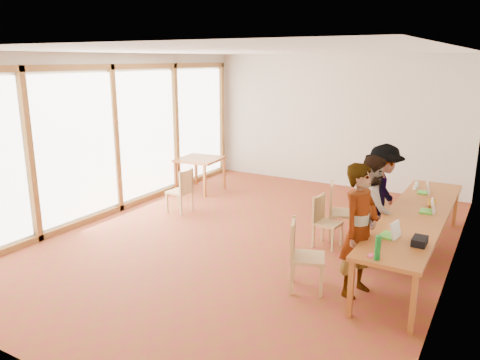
# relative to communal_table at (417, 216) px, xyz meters

# --- Properties ---
(ground) EXTENTS (8.00, 8.00, 0.00)m
(ground) POSITION_rel_communal_table_xyz_m (-2.50, -0.36, -0.70)
(ground) COLOR maroon
(ground) RESTS_ON ground
(wall_back) EXTENTS (6.00, 0.10, 3.00)m
(wall_back) POSITION_rel_communal_table_xyz_m (-2.50, 3.64, 0.80)
(wall_back) COLOR beige
(wall_back) RESTS_ON ground
(wall_front) EXTENTS (6.00, 0.10, 3.00)m
(wall_front) POSITION_rel_communal_table_xyz_m (-2.50, -4.36, 0.80)
(wall_front) COLOR beige
(wall_front) RESTS_ON ground
(wall_right) EXTENTS (0.10, 8.00, 3.00)m
(wall_right) POSITION_rel_communal_table_xyz_m (0.50, -0.36, 0.80)
(wall_right) COLOR beige
(wall_right) RESTS_ON ground
(window_wall) EXTENTS (0.10, 8.00, 3.00)m
(window_wall) POSITION_rel_communal_table_xyz_m (-5.46, -0.36, 0.80)
(window_wall) COLOR white
(window_wall) RESTS_ON ground
(ceiling) EXTENTS (6.00, 8.00, 0.04)m
(ceiling) POSITION_rel_communal_table_xyz_m (-2.50, -0.36, 2.32)
(ceiling) COLOR white
(ceiling) RESTS_ON wall_back
(communal_table) EXTENTS (0.80, 4.00, 0.75)m
(communal_table) POSITION_rel_communal_table_xyz_m (0.00, 0.00, 0.00)
(communal_table) COLOR #A75725
(communal_table) RESTS_ON ground
(side_table) EXTENTS (0.90, 0.90, 0.75)m
(side_table) POSITION_rel_communal_table_xyz_m (-4.90, 1.60, -0.03)
(side_table) COLOR #A75725
(side_table) RESTS_ON ground
(chair_near) EXTENTS (0.55, 0.55, 0.49)m
(chair_near) POSITION_rel_communal_table_xyz_m (-1.12, -1.59, -0.14)
(chair_near) COLOR tan
(chair_near) RESTS_ON ground
(chair_mid) EXTENTS (0.56, 0.56, 0.50)m
(chair_mid) POSITION_rel_communal_table_xyz_m (-1.28, 0.31, -0.12)
(chair_mid) COLOR tan
(chair_mid) RESTS_ON ground
(chair_far) EXTENTS (0.42, 0.42, 0.44)m
(chair_far) POSITION_rel_communal_table_xyz_m (-1.37, -0.07, -0.20)
(chair_far) COLOR tan
(chair_far) RESTS_ON ground
(chair_empty) EXTENTS (0.56, 0.56, 0.52)m
(chair_empty) POSITION_rel_communal_table_xyz_m (-1.05, 1.48, -0.11)
(chair_empty) COLOR tan
(chair_empty) RESTS_ON ground
(chair_spare) EXTENTS (0.41, 0.41, 0.46)m
(chair_spare) POSITION_rel_communal_table_xyz_m (-4.27, 0.14, -0.18)
(chair_spare) COLOR tan
(chair_spare) RESTS_ON ground
(person_near) EXTENTS (0.55, 0.70, 1.68)m
(person_near) POSITION_rel_communal_table_xyz_m (-0.45, -1.34, 0.14)
(person_near) COLOR gray
(person_near) RESTS_ON ground
(person_mid) EXTENTS (0.79, 0.90, 1.56)m
(person_mid) POSITION_rel_communal_table_xyz_m (-0.60, -0.15, 0.08)
(person_mid) COLOR gray
(person_mid) RESTS_ON ground
(person_far) EXTENTS (0.62, 1.06, 1.62)m
(person_far) POSITION_rel_communal_table_xyz_m (-0.61, 0.48, 0.11)
(person_far) COLOR gray
(person_far) RESTS_ON ground
(laptop_near) EXTENTS (0.25, 0.28, 0.21)m
(laptop_near) POSITION_rel_communal_table_xyz_m (-0.10, -1.13, 0.10)
(laptop_near) COLOR #50CB33
(laptop_near) RESTS_ON communal_table
(laptop_mid) EXTENTS (0.22, 0.25, 0.20)m
(laptop_mid) POSITION_rel_communal_table_xyz_m (0.14, 0.13, 0.10)
(laptop_mid) COLOR #50CB33
(laptop_mid) RESTS_ON communal_table
(laptop_far) EXTENTS (0.21, 0.24, 0.18)m
(laptop_far) POSITION_rel_communal_table_xyz_m (-0.08, 1.14, 0.10)
(laptop_far) COLOR #50CB33
(laptop_far) RESTS_ON communal_table
(yellow_mug) EXTENTS (0.18, 0.18, 0.11)m
(yellow_mug) POSITION_rel_communal_table_xyz_m (0.13, 0.44, 0.10)
(yellow_mug) COLOR gold
(yellow_mug) RESTS_ON communal_table
(green_bottle) EXTENTS (0.07, 0.07, 0.28)m
(green_bottle) POSITION_rel_communal_table_xyz_m (-0.09, -1.89, 0.19)
(green_bottle) COLOR #0F631F
(green_bottle) RESTS_ON communal_table
(clear_glass) EXTENTS (0.07, 0.07, 0.09)m
(clear_glass) POSITION_rel_communal_table_xyz_m (-0.27, 1.50, 0.09)
(clear_glass) COLOR silver
(clear_glass) RESTS_ON communal_table
(condiment_cup) EXTENTS (0.08, 0.08, 0.06)m
(condiment_cup) POSITION_rel_communal_table_xyz_m (-0.26, 1.32, 0.08)
(condiment_cup) COLOR white
(condiment_cup) RESTS_ON communal_table
(pink_phone) EXTENTS (0.05, 0.10, 0.01)m
(pink_phone) POSITION_rel_communal_table_xyz_m (-0.17, -1.83, 0.05)
(pink_phone) COLOR #E94577
(pink_phone) RESTS_ON communal_table
(black_pouch) EXTENTS (0.16, 0.26, 0.09)m
(black_pouch) POSITION_rel_communal_table_xyz_m (0.24, -1.21, 0.09)
(black_pouch) COLOR black
(black_pouch) RESTS_ON communal_table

